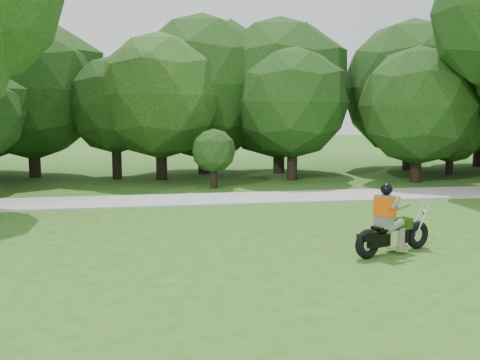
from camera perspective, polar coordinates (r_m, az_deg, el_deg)
name	(u,v)px	position (r m, az deg, el deg)	size (l,w,h in m)	color
ground	(360,268)	(10.42, 12.66, -9.13)	(100.00, 100.00, 0.00)	#2A5618
walkway	(268,197)	(17.89, 3.00, -1.88)	(60.00, 2.20, 0.06)	#A1A19B
tree_line	(239,93)	(24.24, -0.09, 9.28)	(40.36, 11.36, 7.80)	black
chopper_motorcycle	(390,228)	(11.39, 15.73, -4.96)	(2.01, 1.10, 1.49)	black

